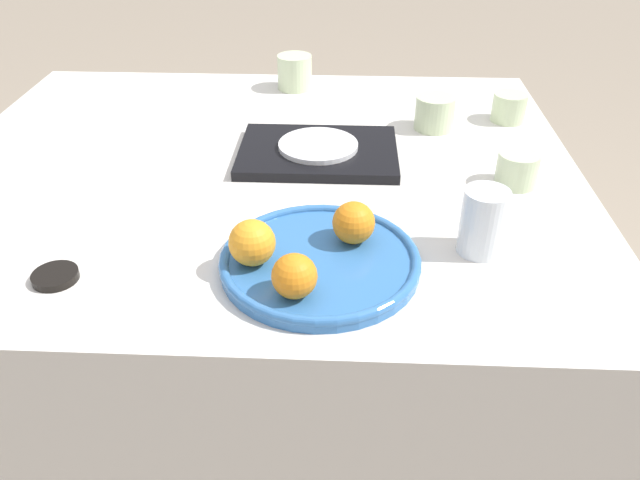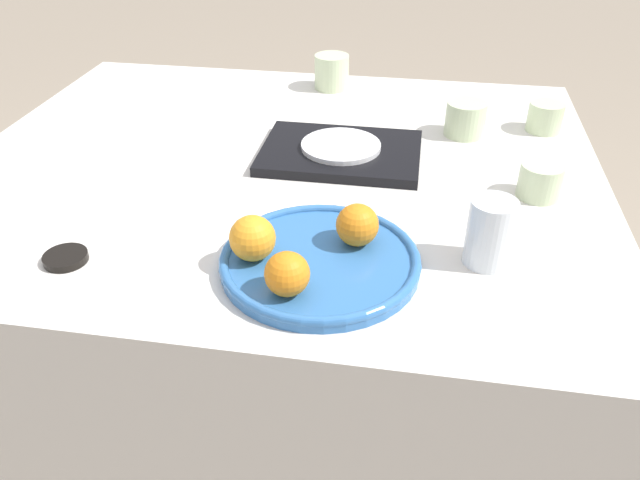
% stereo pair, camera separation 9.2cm
% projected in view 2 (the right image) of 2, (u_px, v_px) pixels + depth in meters
% --- Properties ---
extents(ground_plane, '(12.00, 12.00, 0.00)m').
position_uv_depth(ground_plane, '(289.00, 410.00, 1.65)').
color(ground_plane, gray).
extents(table, '(1.26, 1.07, 0.73)m').
position_uv_depth(table, '(285.00, 303.00, 1.44)').
color(table, silver).
rests_on(table, ground_plane).
extents(fruit_platter, '(0.30, 0.30, 0.02)m').
position_uv_depth(fruit_platter, '(320.00, 261.00, 0.94)').
color(fruit_platter, '#336BAD').
rests_on(fruit_platter, table).
extents(orange_0, '(0.07, 0.07, 0.07)m').
position_uv_depth(orange_0, '(357.00, 225.00, 0.95)').
color(orange_0, orange).
rests_on(orange_0, fruit_platter).
extents(orange_1, '(0.06, 0.06, 0.06)m').
position_uv_depth(orange_1, '(287.00, 274.00, 0.85)').
color(orange_1, orange).
rests_on(orange_1, fruit_platter).
extents(orange_2, '(0.07, 0.07, 0.07)m').
position_uv_depth(orange_2, '(252.00, 238.00, 0.92)').
color(orange_2, orange).
rests_on(orange_2, fruit_platter).
extents(water_glass, '(0.07, 0.07, 0.11)m').
position_uv_depth(water_glass, '(490.00, 233.00, 0.93)').
color(water_glass, silver).
rests_on(water_glass, table).
extents(serving_tray, '(0.32, 0.23, 0.02)m').
position_uv_depth(serving_tray, '(341.00, 153.00, 1.26)').
color(serving_tray, black).
rests_on(serving_tray, table).
extents(side_plate, '(0.16, 0.16, 0.01)m').
position_uv_depth(side_plate, '(341.00, 146.00, 1.25)').
color(side_plate, white).
rests_on(side_plate, serving_tray).
extents(cup_0, '(0.07, 0.07, 0.06)m').
position_uv_depth(cup_0, '(545.00, 117.00, 1.35)').
color(cup_0, beige).
rests_on(cup_0, table).
extents(cup_1, '(0.09, 0.09, 0.07)m').
position_uv_depth(cup_1, '(465.00, 119.00, 1.33)').
color(cup_1, beige).
rests_on(cup_1, table).
extents(cup_2, '(0.09, 0.09, 0.08)m').
position_uv_depth(cup_2, '(332.00, 72.00, 1.57)').
color(cup_2, beige).
rests_on(cup_2, table).
extents(cup_3, '(0.08, 0.08, 0.06)m').
position_uv_depth(cup_3, '(540.00, 181.00, 1.11)').
color(cup_3, beige).
rests_on(cup_3, table).
extents(soy_dish, '(0.07, 0.07, 0.01)m').
position_uv_depth(soy_dish, '(66.00, 258.00, 0.96)').
color(soy_dish, black).
rests_on(soy_dish, table).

